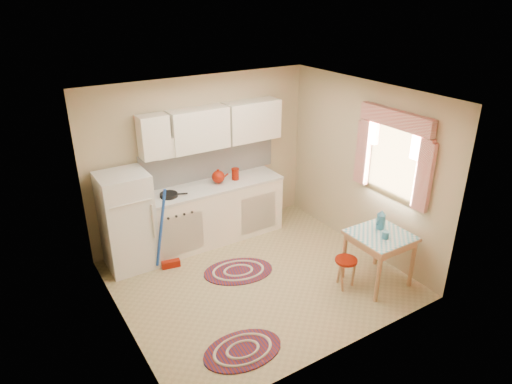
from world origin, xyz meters
TOP-DOWN VIEW (x-y plane):
  - room_shell at (0.16, 0.24)m, footprint 3.64×3.60m
  - fridge at (-1.34, 1.25)m, footprint 0.65×0.60m
  - broom at (-0.89, 0.90)m, footprint 0.30×0.17m
  - base_cabinets at (-0.03, 1.30)m, footprint 2.25×0.60m
  - countertop at (-0.03, 1.30)m, footprint 2.27×0.62m
  - frying_pan at (-0.71, 1.25)m, footprint 0.33×0.33m
  - red_kettle at (0.11, 1.30)m, footprint 0.25×0.23m
  - red_canister at (0.41, 1.30)m, footprint 0.14×0.14m
  - table at (1.32, -0.88)m, footprint 0.72×0.72m
  - stool at (0.89, -0.75)m, footprint 0.31×0.31m
  - coffee_pot at (1.43, -0.76)m, footprint 0.16×0.14m
  - mug at (1.29, -0.98)m, footprint 0.12×0.12m
  - rug_center at (-0.14, 0.29)m, footprint 1.12×0.90m
  - rug_left at (-0.86, -1.06)m, footprint 0.94×0.67m

SIDE VIEW (x-z plane):
  - rug_center at x=-0.14m, z-range 0.00..0.02m
  - rug_left at x=-0.86m, z-range 0.00..0.02m
  - stool at x=0.89m, z-range 0.00..0.42m
  - table at x=1.32m, z-range 0.00..0.72m
  - base_cabinets at x=-0.03m, z-range 0.00..0.88m
  - broom at x=-0.89m, z-range 0.00..1.20m
  - fridge at x=-1.34m, z-range 0.00..1.40m
  - mug at x=1.29m, z-range 0.72..0.82m
  - coffee_pot at x=1.43m, z-range 0.72..1.00m
  - countertop at x=-0.03m, z-range 0.88..0.92m
  - frying_pan at x=-0.71m, z-range 0.92..0.97m
  - red_canister at x=0.41m, z-range 0.92..1.08m
  - red_kettle at x=0.11m, z-range 0.92..1.14m
  - room_shell at x=0.16m, z-range 0.34..2.86m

